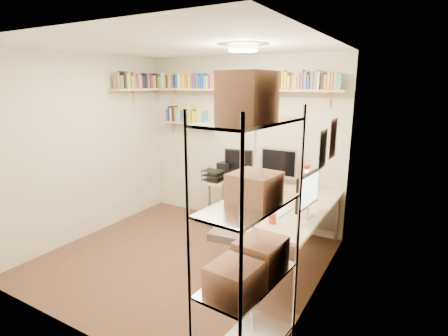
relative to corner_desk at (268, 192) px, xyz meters
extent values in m
plane|color=#4C2F20|center=(-0.70, -0.98, -0.71)|extent=(3.20, 3.20, 0.00)
cube|color=beige|center=(-0.70, 0.52, 0.54)|extent=(3.20, 0.04, 2.50)
cube|color=beige|center=(-2.30, -0.98, 0.54)|extent=(0.04, 3.00, 2.50)
cube|color=beige|center=(0.90, -0.98, 0.54)|extent=(0.04, 3.00, 2.50)
cube|color=beige|center=(-0.70, -2.48, 0.54)|extent=(3.20, 0.04, 2.50)
cube|color=white|center=(-0.70, -0.98, 1.79)|extent=(3.20, 3.00, 0.04)
cube|color=silver|center=(0.89, -0.43, 0.84)|extent=(0.01, 0.30, 0.42)
cube|color=silver|center=(0.89, -0.83, 0.79)|extent=(0.01, 0.28, 0.38)
cylinder|color=#FFEAC6|center=(0.00, -0.78, 1.75)|extent=(0.30, 0.30, 0.06)
cube|color=#DCC37C|center=(-0.70, 0.40, 1.31)|extent=(3.05, 0.25, 0.03)
cube|color=#DCC37C|center=(-2.17, -0.03, 1.31)|extent=(0.25, 1.00, 0.03)
cube|color=#DCC37C|center=(-1.55, 0.42, 0.79)|extent=(0.95, 0.20, 0.02)
cube|color=#DCC37C|center=(-1.90, 0.46, 1.24)|extent=(0.03, 0.20, 0.20)
cube|color=#DCC37C|center=(-1.00, 0.46, 1.24)|extent=(0.03, 0.20, 0.20)
cube|color=#DCC37C|center=(-0.10, 0.46, 1.24)|extent=(0.03, 0.20, 0.20)
cube|color=#DCC37C|center=(0.60, 0.46, 1.24)|extent=(0.03, 0.20, 0.20)
cube|color=#82685E|center=(-2.16, 0.40, 1.44)|extent=(0.03, 0.13, 0.23)
cube|color=#D9561D|center=(-2.12, 0.40, 1.42)|extent=(0.03, 0.11, 0.19)
cube|color=gold|center=(-2.09, 0.40, 1.41)|extent=(0.03, 0.11, 0.17)
cube|color=teal|center=(-2.05, 0.40, 1.42)|extent=(0.04, 0.13, 0.19)
cube|color=beige|center=(-2.00, 0.40, 1.45)|extent=(0.04, 0.15, 0.24)
cube|color=gold|center=(-1.95, 0.40, 1.42)|extent=(0.04, 0.12, 0.19)
cube|color=black|center=(-1.91, 0.40, 1.43)|extent=(0.03, 0.13, 0.20)
cube|color=gold|center=(-1.87, 0.40, 1.45)|extent=(0.03, 0.13, 0.24)
cube|color=yellow|center=(-1.84, 0.40, 1.45)|extent=(0.02, 0.12, 0.24)
cube|color=#233EB4|center=(-1.79, 0.40, 1.43)|extent=(0.04, 0.14, 0.21)
cube|color=black|center=(-1.75, 0.40, 1.43)|extent=(0.03, 0.15, 0.20)
cube|color=#233EB4|center=(-1.71, 0.40, 1.43)|extent=(0.03, 0.15, 0.21)
cube|color=beige|center=(-1.67, 0.40, 1.44)|extent=(0.04, 0.15, 0.23)
cube|color=gold|center=(-1.63, 0.40, 1.42)|extent=(0.03, 0.12, 0.19)
cube|color=gold|center=(-1.58, 0.40, 1.43)|extent=(0.04, 0.14, 0.21)
cube|color=#D9561D|center=(-1.53, 0.40, 1.43)|extent=(0.03, 0.14, 0.21)
cube|color=gold|center=(-1.48, 0.40, 1.43)|extent=(0.04, 0.12, 0.21)
cube|color=#267446|center=(-1.43, 0.40, 1.43)|extent=(0.03, 0.13, 0.21)
cube|color=#691C68|center=(-1.38, 0.40, 1.44)|extent=(0.04, 0.15, 0.23)
cube|color=#267446|center=(-1.33, 0.40, 1.43)|extent=(0.03, 0.15, 0.21)
cube|color=#233EB4|center=(-1.29, 0.40, 1.42)|extent=(0.03, 0.14, 0.19)
cube|color=#233EB4|center=(-1.24, 0.40, 1.44)|extent=(0.03, 0.14, 0.22)
cube|color=teal|center=(-1.21, 0.40, 1.42)|extent=(0.02, 0.12, 0.18)
cube|color=yellow|center=(-1.16, 0.40, 1.42)|extent=(0.04, 0.12, 0.19)
cube|color=#691C68|center=(-1.12, 0.40, 1.42)|extent=(0.03, 0.15, 0.18)
cube|color=#82685E|center=(-1.08, 0.40, 1.44)|extent=(0.03, 0.14, 0.23)
cube|color=gold|center=(-1.04, 0.40, 1.43)|extent=(0.04, 0.11, 0.21)
cube|color=yellow|center=(-1.00, 0.40, 1.45)|extent=(0.03, 0.14, 0.24)
cube|color=yellow|center=(-0.96, 0.40, 1.42)|extent=(0.03, 0.14, 0.19)
cube|color=#267446|center=(-0.93, 0.40, 1.43)|extent=(0.02, 0.14, 0.20)
cube|color=#267446|center=(-0.90, 0.40, 1.42)|extent=(0.03, 0.13, 0.18)
cube|color=black|center=(-0.86, 0.40, 1.42)|extent=(0.03, 0.13, 0.19)
cube|color=yellow|center=(-0.82, 0.40, 1.43)|extent=(0.03, 0.14, 0.21)
cube|color=gold|center=(-0.78, 0.40, 1.41)|extent=(0.02, 0.11, 0.17)
cube|color=black|center=(-0.74, 0.40, 1.44)|extent=(0.04, 0.14, 0.23)
cube|color=#233EB4|center=(-0.70, 0.40, 1.41)|extent=(0.03, 0.15, 0.17)
cube|color=#267446|center=(-0.66, 0.40, 1.43)|extent=(0.03, 0.14, 0.21)
cube|color=teal|center=(-0.62, 0.40, 1.44)|extent=(0.03, 0.15, 0.22)
cube|color=#233EB4|center=(-0.57, 0.40, 1.45)|extent=(0.04, 0.12, 0.24)
cube|color=#233EB4|center=(-0.52, 0.40, 1.43)|extent=(0.04, 0.14, 0.21)
cube|color=yellow|center=(-0.48, 0.40, 1.43)|extent=(0.03, 0.15, 0.20)
cube|color=#82685E|center=(-0.44, 0.40, 1.43)|extent=(0.02, 0.14, 0.21)
cube|color=#D9561D|center=(-0.41, 0.40, 1.44)|extent=(0.03, 0.14, 0.23)
cube|color=gold|center=(-0.38, 0.40, 1.44)|extent=(0.02, 0.13, 0.23)
cube|color=black|center=(-0.35, 0.40, 1.44)|extent=(0.03, 0.14, 0.23)
cube|color=gold|center=(-0.31, 0.40, 1.44)|extent=(0.04, 0.13, 0.23)
cube|color=#D9561D|center=(-0.27, 0.40, 1.42)|extent=(0.03, 0.15, 0.19)
cube|color=#D9561D|center=(-0.22, 0.40, 1.42)|extent=(0.04, 0.14, 0.18)
cube|color=#691C68|center=(-0.18, 0.40, 1.43)|extent=(0.03, 0.15, 0.21)
cube|color=#82685E|center=(-0.15, 0.40, 1.45)|extent=(0.03, 0.11, 0.24)
cube|color=beige|center=(-0.10, 0.40, 1.42)|extent=(0.04, 0.12, 0.19)
cube|color=gold|center=(-0.06, 0.40, 1.42)|extent=(0.03, 0.12, 0.18)
cube|color=gold|center=(-0.02, 0.40, 1.45)|extent=(0.03, 0.15, 0.24)
cube|color=gold|center=(0.02, 0.40, 1.45)|extent=(0.03, 0.11, 0.25)
cube|color=gold|center=(0.06, 0.40, 1.44)|extent=(0.03, 0.13, 0.22)
cube|color=gold|center=(0.10, 0.40, 1.41)|extent=(0.04, 0.13, 0.17)
cube|color=#82685E|center=(0.15, 0.40, 1.41)|extent=(0.03, 0.11, 0.17)
cube|color=gold|center=(0.19, 0.40, 1.42)|extent=(0.04, 0.15, 0.18)
cube|color=#82685E|center=(0.24, 0.40, 1.43)|extent=(0.04, 0.14, 0.21)
cube|color=#82685E|center=(0.28, 0.40, 1.45)|extent=(0.02, 0.15, 0.24)
cube|color=#82685E|center=(0.32, 0.40, 1.44)|extent=(0.04, 0.12, 0.22)
cube|color=#233EB4|center=(0.36, 0.40, 1.42)|extent=(0.03, 0.12, 0.18)
cube|color=#82685E|center=(0.40, 0.40, 1.44)|extent=(0.03, 0.12, 0.22)
cube|color=#82685E|center=(0.45, 0.40, 1.45)|extent=(0.04, 0.14, 0.24)
cube|color=beige|center=(0.49, 0.40, 1.44)|extent=(0.03, 0.15, 0.22)
cube|color=black|center=(0.54, 0.40, 1.43)|extent=(0.03, 0.12, 0.20)
cube|color=#D9561D|center=(0.58, 0.40, 1.42)|extent=(0.04, 0.14, 0.18)
cube|color=gold|center=(0.62, 0.40, 1.43)|extent=(0.03, 0.14, 0.21)
cube|color=#82685E|center=(0.66, 0.40, 1.43)|extent=(0.04, 0.14, 0.21)
cube|color=gold|center=(0.70, 0.40, 1.43)|extent=(0.04, 0.12, 0.21)
cube|color=teal|center=(0.74, 0.40, 1.42)|extent=(0.04, 0.12, 0.19)
cube|color=#82685E|center=(-2.17, -0.46, 1.44)|extent=(0.11, 0.03, 0.23)
cube|color=#D9561D|center=(-2.17, -0.43, 1.42)|extent=(0.14, 0.02, 0.18)
cube|color=#267446|center=(-2.17, -0.39, 1.42)|extent=(0.12, 0.03, 0.19)
cube|color=black|center=(-2.17, -0.35, 1.45)|extent=(0.14, 0.04, 0.25)
cube|color=gold|center=(-2.17, -0.30, 1.43)|extent=(0.15, 0.04, 0.21)
cube|color=teal|center=(-2.17, -0.26, 1.45)|extent=(0.11, 0.04, 0.24)
cube|color=gold|center=(-2.17, -0.21, 1.42)|extent=(0.15, 0.04, 0.18)
cube|color=#D9561D|center=(-2.17, -0.16, 1.45)|extent=(0.14, 0.04, 0.24)
cube|color=#233EB4|center=(-2.17, -0.11, 1.42)|extent=(0.12, 0.02, 0.18)
cube|color=#82685E|center=(-2.17, -0.08, 1.43)|extent=(0.15, 0.03, 0.21)
cube|color=gold|center=(-2.17, -0.04, 1.43)|extent=(0.14, 0.03, 0.21)
cube|color=#691C68|center=(-2.17, 0.01, 1.42)|extent=(0.12, 0.03, 0.19)
cube|color=black|center=(-2.17, 0.05, 1.42)|extent=(0.11, 0.03, 0.18)
cube|color=black|center=(-2.17, 0.10, 1.44)|extent=(0.12, 0.04, 0.23)
cube|color=#82685E|center=(-2.17, 0.15, 1.43)|extent=(0.13, 0.04, 0.21)
cube|color=#691C68|center=(-2.17, 0.20, 1.43)|extent=(0.15, 0.04, 0.21)
cube|color=#D9561D|center=(-2.17, 0.24, 1.42)|extent=(0.13, 0.03, 0.19)
cube|color=gold|center=(-2.17, 0.28, 1.43)|extent=(0.15, 0.04, 0.20)
cube|color=black|center=(-2.17, 0.33, 1.44)|extent=(0.13, 0.03, 0.23)
cube|color=#691C68|center=(-2.17, 0.37, 1.42)|extent=(0.14, 0.02, 0.18)
cube|color=#267446|center=(-2.17, 0.41, 1.43)|extent=(0.14, 0.03, 0.21)
cube|color=#233EB4|center=(-1.95, 0.42, 0.90)|extent=(0.04, 0.12, 0.19)
cube|color=black|center=(-1.91, 0.42, 0.92)|extent=(0.03, 0.15, 0.24)
cube|color=beige|center=(-1.88, 0.42, 0.91)|extent=(0.03, 0.12, 0.21)
cube|color=black|center=(-1.83, 0.42, 0.93)|extent=(0.04, 0.13, 0.25)
cube|color=#D9561D|center=(-1.79, 0.42, 0.92)|extent=(0.02, 0.12, 0.24)
cube|color=teal|center=(-1.75, 0.42, 0.91)|extent=(0.04, 0.14, 0.21)
cube|color=yellow|center=(-1.70, 0.42, 0.93)|extent=(0.03, 0.12, 0.25)
cube|color=#233EB4|center=(-1.66, 0.42, 0.90)|extent=(0.03, 0.12, 0.19)
cube|color=#233EB4|center=(-1.62, 0.42, 0.90)|extent=(0.03, 0.15, 0.19)
cube|color=#233EB4|center=(-1.58, 0.42, 0.91)|extent=(0.02, 0.13, 0.21)
cube|color=yellow|center=(-1.55, 0.42, 0.93)|extent=(0.03, 0.13, 0.24)
cube|color=gold|center=(-1.50, 0.42, 0.92)|extent=(0.04, 0.14, 0.24)
cube|color=#267446|center=(-1.46, 0.42, 0.91)|extent=(0.03, 0.11, 0.20)
cube|color=yellow|center=(-1.42, 0.42, 0.89)|extent=(0.04, 0.15, 0.18)
cube|color=yellow|center=(-1.38, 0.42, 0.89)|extent=(0.02, 0.13, 0.18)
cube|color=yellow|center=(-1.34, 0.42, 0.93)|extent=(0.04, 0.12, 0.24)
cube|color=beige|center=(-1.30, 0.42, 0.91)|extent=(0.03, 0.14, 0.21)
cube|color=teal|center=(-1.27, 0.42, 0.90)|extent=(0.03, 0.14, 0.19)
cube|color=beige|center=(-0.05, 0.24, -0.01)|extent=(1.84, 0.58, 0.04)
cube|color=beige|center=(0.58, -0.70, -0.01)|extent=(0.58, 1.26, 0.04)
cylinder|color=gray|center=(-0.92, 0.00, -0.37)|extent=(0.04, 0.04, 0.68)
cylinder|color=gray|center=(-0.92, 0.49, -0.37)|extent=(0.04, 0.04, 0.68)
cylinder|color=gray|center=(0.83, 0.49, -0.37)|extent=(0.04, 0.04, 0.68)
cylinder|color=gray|center=(0.34, -1.28, -0.37)|extent=(0.04, 0.04, 0.68)
cylinder|color=gray|center=(0.83, -1.28, -0.37)|extent=(0.04, 0.04, 0.68)
cube|color=gray|center=(-0.05, 0.50, -0.32)|extent=(1.74, 0.02, 0.53)
cube|color=silver|center=(0.00, 0.36, 0.33)|extent=(0.53, 0.03, 0.41)
cube|color=black|center=(0.00, 0.34, 0.33)|extent=(0.48, 0.00, 0.35)
cube|color=black|center=(-0.63, 0.36, 0.29)|extent=(0.43, 0.03, 0.33)
cube|color=black|center=(0.72, -0.65, 0.31)|extent=(0.03, 0.56, 0.37)
cube|color=white|center=(0.70, -0.65, 0.31)|extent=(0.00, 0.51, 0.32)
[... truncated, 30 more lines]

